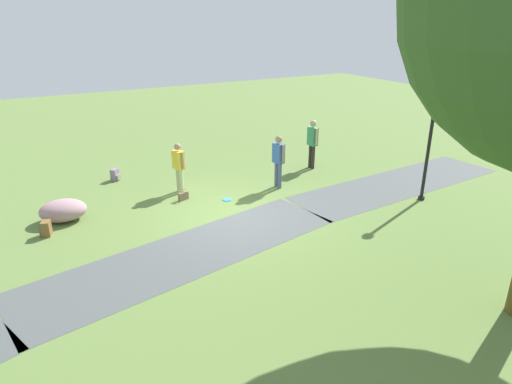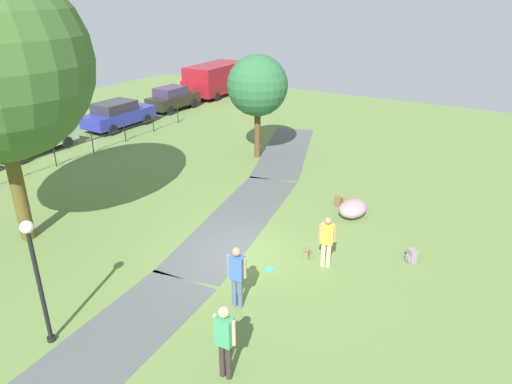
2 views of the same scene
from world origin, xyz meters
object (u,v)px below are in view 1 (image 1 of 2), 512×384
Objects in this scene: lamp_post at (430,138)px; handbag_on_grass at (183,196)px; woman_with_handbag at (179,164)px; spare_backpack_on_lawn at (115,175)px; backpack_by_boulder at (46,229)px; man_near_boulder at (278,158)px; frisbee_on_grass at (227,199)px; passerby_on_path at (312,140)px; lawn_boulder at (63,210)px.

lamp_post is 9.19× the size of handbag_on_grass.
woman_with_handbag is 4.71× the size of handbag_on_grass.
spare_backpack_on_lawn is at bearing -39.45° from lamp_post.
lamp_post is 10.91m from backpack_by_boulder.
man_near_boulder is at bearing 179.72° from backpack_by_boulder.
lamp_post reaches higher than backpack_by_boulder.
frisbee_on_grass is (1.93, 0.13, -1.01)m from man_near_boulder.
lamp_post is at bearing 145.57° from woman_with_handbag.
woman_with_handbag is 5.08m from passerby_on_path.
lawn_boulder is 0.91m from backpack_by_boulder.
woman_with_handbag is 5.92× the size of frisbee_on_grass.
woman_with_handbag reaches higher than handbag_on_grass.
man_near_boulder is at bearing 143.36° from spare_backpack_on_lawn.
lawn_boulder is 8.67m from passerby_on_path.
backpack_by_boulder is at bearing -16.71° from lamp_post.
backpack_by_boulder is (9.16, 1.04, -0.86)m from passerby_on_path.
handbag_on_grass is at bearing -29.41° from lamp_post.
handbag_on_grass is at bearing -172.73° from backpack_by_boulder.
frisbee_on_grass is at bearing 168.84° from lawn_boulder.
handbag_on_grass is 1.26× the size of frisbee_on_grass.
backpack_by_boulder is 4.16m from spare_backpack_on_lawn.
woman_with_handbag reaches higher than backpack_by_boulder.
woman_with_handbag is at bearing -102.89° from handbag_on_grass.
passerby_on_path is (-8.63, -0.30, 0.75)m from lawn_boulder.
passerby_on_path is at bearing -173.52° from backpack_by_boulder.
frisbee_on_grass is (-1.01, 1.34, -0.91)m from woman_with_handbag.
man_near_boulder reaches higher than woman_with_handbag.
frisbee_on_grass is at bearing 178.15° from backpack_by_boulder.
passerby_on_path reaches higher than frisbee_on_grass.
lawn_boulder is 4.66m from frisbee_on_grass.
lawn_boulder is at bearing -11.16° from frisbee_on_grass.
lamp_post reaches higher than lawn_boulder.
lawn_boulder is at bearing 7.01° from woman_with_handbag.
frisbee_on_grass is at bearing 16.49° from passerby_on_path.
spare_backpack_on_lawn is at bearing -53.98° from woman_with_handbag.
lawn_boulder reaches higher than spare_backpack_on_lawn.
spare_backpack_on_lawn is at bearing -63.55° from handbag_on_grass.
lawn_boulder is 3.42× the size of backpack_by_boulder.
man_near_boulder is 0.97× the size of passerby_on_path.
passerby_on_path is at bearing -163.51° from frisbee_on_grass.
backpack_by_boulder is at bearing -1.85° from frisbee_on_grass.
lamp_post reaches higher than passerby_on_path.
lamp_post reaches higher than frisbee_on_grass.
handbag_on_grass is 3.13m from spare_backpack_on_lawn.
lawn_boulder is 3.64m from woman_with_handbag.
man_near_boulder is 3.26m from handbag_on_grass.
man_near_boulder reaches higher than frisbee_on_grass.
man_near_boulder reaches higher than handbag_on_grass.
man_near_boulder reaches higher than spare_backpack_on_lawn.
spare_backpack_on_lawn is 4.31m from frisbee_on_grass.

